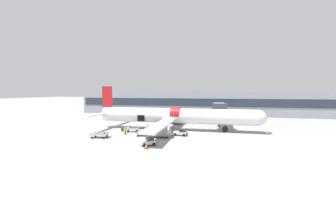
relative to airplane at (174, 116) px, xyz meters
The scene contains 17 objects.
ground_plane 6.25m from the airplane, 52.26° to the right, with size 500.00×500.00×0.00m, color gray.
apron_marking_line 12.19m from the airplane, 93.76° to the right, with size 18.72×1.12×0.01m.
terminal_strip 33.88m from the airplane, 84.36° to the left, with size 92.23×10.90×8.67m.
jet_bridge_stub 11.35m from the airplane, 26.28° to the left, with size 3.30×8.46×6.02m.
airplane is the anchor object (origin of this frame).
baggage_tug_lead 6.81m from the airplane, 65.29° to the right, with size 2.80×1.93×1.35m.
baggage_tug_mid 14.46m from the airplane, 95.41° to the right, with size 2.81×2.67×1.45m.
baggage_cart_loading 9.49m from the airplane, 151.90° to the right, with size 3.59×2.28×1.12m.
baggage_cart_queued 9.14m from the airplane, 119.68° to the right, with size 3.55×2.31×0.98m.
baggage_cart_empty 16.42m from the airplane, 137.23° to the right, with size 4.18×2.39×1.05m.
ground_crew_loader_a 11.38m from the airplane, 139.19° to the right, with size 0.51×0.51×1.58m.
ground_crew_loader_b 6.29m from the airplane, 150.56° to the right, with size 0.56×0.48×1.63m.
ground_crew_driver 5.85m from the airplane, 134.93° to the right, with size 0.53×0.51×1.62m.
suitcase_on_tarmac_upright 11.68m from the airplane, 157.83° to the right, with size 0.56×0.33×0.81m.
safety_cone_nose 19.69m from the airplane, ahead, with size 0.64×0.64×0.73m.
safety_cone_engine_left 16.44m from the airplane, 93.53° to the right, with size 0.64×0.64×0.76m.
safety_cone_wingtip 7.78m from the airplane, 81.94° to the right, with size 0.52×0.52×0.79m.
Camera 1 is at (5.70, -40.95, 8.66)m, focal length 22.00 mm.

